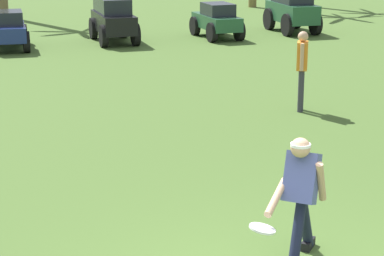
% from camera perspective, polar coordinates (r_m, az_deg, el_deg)
% --- Properties ---
extents(frisbee_thrower, '(0.95, 0.70, 1.43)m').
position_cam_1_polar(frisbee_thrower, '(8.08, 8.30, -4.89)').
color(frisbee_thrower, '#191E38').
rests_on(frisbee_thrower, ground_plane).
extents(frisbee_in_flight, '(0.32, 0.32, 0.08)m').
position_cam_1_polar(frisbee_in_flight, '(7.64, 5.38, -7.64)').
color(frisbee_in_flight, white).
extents(teammate_midfield, '(0.34, 0.46, 1.56)m').
position_cam_1_polar(teammate_midfield, '(14.58, 8.38, 4.89)').
color(teammate_midfield, '#33333D').
rests_on(teammate_midfield, ground_plane).
extents(parked_car_slot_c, '(1.28, 2.28, 1.10)m').
position_cam_1_polar(parked_car_slot_c, '(22.29, -13.80, 7.31)').
color(parked_car_slot_c, navy).
rests_on(parked_car_slot_c, ground_plane).
extents(parked_car_slot_d, '(1.26, 2.45, 1.34)m').
position_cam_1_polar(parked_car_slot_d, '(23.03, -6.03, 8.31)').
color(parked_car_slot_d, black).
rests_on(parked_car_slot_d, ground_plane).
extents(parked_car_slot_e, '(1.10, 2.21, 1.10)m').
position_cam_1_polar(parked_car_slot_e, '(23.72, 1.91, 8.22)').
color(parked_car_slot_e, '#235133').
rests_on(parked_car_slot_e, ground_plane).
extents(parked_car_slot_f, '(1.32, 2.41, 1.40)m').
position_cam_1_polar(parked_car_slot_f, '(25.17, 7.63, 8.93)').
color(parked_car_slot_f, '#235133').
rests_on(parked_car_slot_f, ground_plane).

